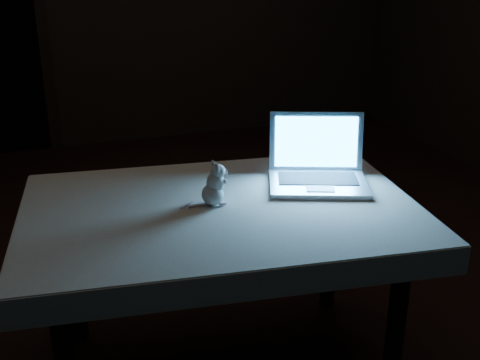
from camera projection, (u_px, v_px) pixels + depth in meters
name	position (u px, v px, depth m)	size (l,w,h in m)	color
floor	(223.00, 291.00, 2.83)	(5.00, 5.00, 0.00)	black
table	(222.00, 292.00, 2.20)	(1.26, 0.81, 0.67)	black
tablecloth	(224.00, 211.00, 2.15)	(1.35, 0.90, 0.09)	beige
laptop	(320.00, 155.00, 2.20)	(0.36, 0.32, 0.25)	silver
plush_mouse	(213.00, 184.00, 2.06)	(0.11, 0.11, 0.15)	silver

